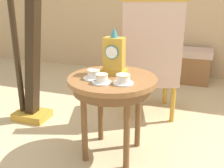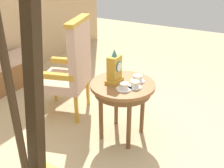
{
  "view_description": "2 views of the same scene",
  "coord_description": "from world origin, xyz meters",
  "px_view_note": "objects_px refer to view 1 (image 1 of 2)",
  "views": [
    {
      "loc": [
        0.66,
        -1.76,
        1.2
      ],
      "look_at": [
        0.01,
        0.11,
        0.51
      ],
      "focal_mm": 44.18,
      "sensor_mm": 36.0,
      "label": 1
    },
    {
      "loc": [
        -1.96,
        -1.07,
        1.7
      ],
      "look_at": [
        0.03,
        0.09,
        0.59
      ],
      "focal_mm": 41.76,
      "sensor_mm": 36.0,
      "label": 2
    }
  ],
  "objects_px": {
    "teacup_center": "(123,79)",
    "window_bench": "(173,64)",
    "teacup_right": "(102,79)",
    "mantel_clock": "(114,56)",
    "side_table": "(112,88)",
    "harp": "(28,40)",
    "teacup_left": "(94,75)",
    "armchair": "(150,58)"
  },
  "relations": [
    {
      "from": "mantel_clock",
      "to": "armchair",
      "type": "bearing_deg",
      "value": 78.42
    },
    {
      "from": "teacup_right",
      "to": "teacup_center",
      "type": "height_order",
      "value": "teacup_center"
    },
    {
      "from": "window_bench",
      "to": "teacup_left",
      "type": "bearing_deg",
      "value": -98.61
    },
    {
      "from": "teacup_left",
      "to": "side_table",
      "type": "bearing_deg",
      "value": 32.91
    },
    {
      "from": "side_table",
      "to": "teacup_left",
      "type": "bearing_deg",
      "value": -147.09
    },
    {
      "from": "teacup_left",
      "to": "window_bench",
      "type": "distance_m",
      "value": 2.11
    },
    {
      "from": "mantel_clock",
      "to": "armchair",
      "type": "xyz_separation_m",
      "value": [
        0.13,
        0.64,
        -0.15
      ]
    },
    {
      "from": "side_table",
      "to": "mantel_clock",
      "type": "height_order",
      "value": "mantel_clock"
    },
    {
      "from": "teacup_left",
      "to": "window_bench",
      "type": "bearing_deg",
      "value": 81.39
    },
    {
      "from": "mantel_clock",
      "to": "window_bench",
      "type": "bearing_deg",
      "value": 83.55
    },
    {
      "from": "side_table",
      "to": "harp",
      "type": "height_order",
      "value": "harp"
    },
    {
      "from": "teacup_center",
      "to": "harp",
      "type": "height_order",
      "value": "harp"
    },
    {
      "from": "teacup_right",
      "to": "window_bench",
      "type": "distance_m",
      "value": 2.16
    },
    {
      "from": "side_table",
      "to": "window_bench",
      "type": "height_order",
      "value": "side_table"
    },
    {
      "from": "mantel_clock",
      "to": "side_table",
      "type": "bearing_deg",
      "value": -79.04
    },
    {
      "from": "teacup_left",
      "to": "mantel_clock",
      "type": "xyz_separation_m",
      "value": [
        0.1,
        0.16,
        0.11
      ]
    },
    {
      "from": "teacup_center",
      "to": "harp",
      "type": "bearing_deg",
      "value": 158.05
    },
    {
      "from": "mantel_clock",
      "to": "teacup_center",
      "type": "bearing_deg",
      "value": -56.13
    },
    {
      "from": "harp",
      "to": "teacup_center",
      "type": "bearing_deg",
      "value": -21.95
    },
    {
      "from": "teacup_left",
      "to": "teacup_right",
      "type": "bearing_deg",
      "value": -38.5
    },
    {
      "from": "teacup_right",
      "to": "teacup_center",
      "type": "xyz_separation_m",
      "value": [
        0.14,
        0.04,
        0.0
      ]
    },
    {
      "from": "mantel_clock",
      "to": "harp",
      "type": "height_order",
      "value": "harp"
    },
    {
      "from": "harp",
      "to": "window_bench",
      "type": "bearing_deg",
      "value": 56.84
    },
    {
      "from": "teacup_left",
      "to": "harp",
      "type": "distance_m",
      "value": 0.88
    },
    {
      "from": "side_table",
      "to": "teacup_right",
      "type": "xyz_separation_m",
      "value": [
        -0.02,
        -0.14,
        0.11
      ]
    },
    {
      "from": "teacup_right",
      "to": "armchair",
      "type": "height_order",
      "value": "armchair"
    },
    {
      "from": "teacup_right",
      "to": "mantel_clock",
      "type": "distance_m",
      "value": 0.25
    },
    {
      "from": "teacup_center",
      "to": "window_bench",
      "type": "height_order",
      "value": "teacup_center"
    },
    {
      "from": "side_table",
      "to": "harp",
      "type": "distance_m",
      "value": 0.97
    },
    {
      "from": "armchair",
      "to": "teacup_left",
      "type": "bearing_deg",
      "value": -105.91
    },
    {
      "from": "teacup_center",
      "to": "mantel_clock",
      "type": "bearing_deg",
      "value": 123.87
    },
    {
      "from": "side_table",
      "to": "teacup_center",
      "type": "bearing_deg",
      "value": -43.77
    },
    {
      "from": "side_table",
      "to": "teacup_right",
      "type": "distance_m",
      "value": 0.18
    },
    {
      "from": "teacup_right",
      "to": "mantel_clock",
      "type": "bearing_deg",
      "value": 87.84
    },
    {
      "from": "teacup_left",
      "to": "armchair",
      "type": "xyz_separation_m",
      "value": [
        0.23,
        0.8,
        -0.05
      ]
    },
    {
      "from": "teacup_left",
      "to": "window_bench",
      "type": "relative_size",
      "value": 0.15
    },
    {
      "from": "side_table",
      "to": "window_bench",
      "type": "xyz_separation_m",
      "value": [
        0.2,
        1.97,
        -0.31
      ]
    },
    {
      "from": "teacup_right",
      "to": "harp",
      "type": "distance_m",
      "value": 0.98
    },
    {
      "from": "window_bench",
      "to": "mantel_clock",
      "type": "bearing_deg",
      "value": -96.45
    },
    {
      "from": "harp",
      "to": "side_table",
      "type": "bearing_deg",
      "value": -18.49
    },
    {
      "from": "teacup_right",
      "to": "armchair",
      "type": "xyz_separation_m",
      "value": [
        0.14,
        0.87,
        -0.05
      ]
    },
    {
      "from": "teacup_right",
      "to": "armchair",
      "type": "distance_m",
      "value": 0.88
    }
  ]
}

